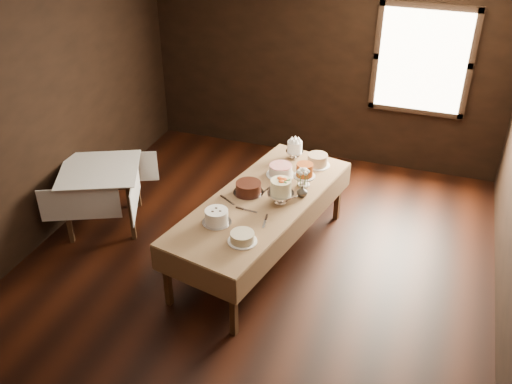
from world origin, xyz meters
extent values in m
cube|color=black|center=(0.00, 0.00, 0.00)|extent=(5.00, 6.00, 0.01)
cube|color=beige|center=(0.00, 0.00, 2.80)|extent=(5.00, 6.00, 0.01)
cube|color=black|center=(0.00, 3.00, 1.40)|extent=(5.00, 0.02, 2.80)
cube|color=black|center=(-2.50, 0.00, 1.40)|extent=(0.02, 6.00, 2.80)
cube|color=#FFEABF|center=(1.30, 2.94, 1.60)|extent=(1.10, 0.05, 1.30)
cube|color=#3D2717|center=(-0.62, -0.68, 0.35)|extent=(0.07, 0.07, 0.69)
cube|color=#3D2717|center=(-0.13, 1.57, 0.35)|extent=(0.07, 0.07, 0.69)
cube|color=#3D2717|center=(0.15, -0.84, 0.35)|extent=(0.07, 0.07, 0.69)
cube|color=#3D2717|center=(0.63, 1.40, 0.35)|extent=(0.07, 0.07, 0.69)
cube|color=#3D2717|center=(0.01, 0.36, 0.73)|extent=(1.40, 2.55, 0.04)
cube|color=#A17C57|center=(0.01, 0.36, 0.76)|extent=(1.47, 2.62, 0.01)
cube|color=#3D2717|center=(-2.17, -0.10, 0.35)|extent=(0.07, 0.07, 0.71)
cube|color=#3D2717|center=(-2.47, 0.55, 0.35)|extent=(0.07, 0.07, 0.71)
cube|color=#3D2717|center=(-1.52, 0.20, 0.35)|extent=(0.07, 0.07, 0.71)
cube|color=#3D2717|center=(-1.82, 0.85, 0.35)|extent=(0.07, 0.07, 0.71)
cube|color=#3D2717|center=(-2.00, 0.37, 0.73)|extent=(1.08, 1.08, 0.04)
cube|color=white|center=(-2.00, 0.37, 0.75)|extent=(1.19, 1.19, 0.01)
cylinder|color=silver|center=(0.07, 1.38, 0.82)|extent=(0.21, 0.21, 0.10)
cylinder|color=white|center=(0.07, 1.38, 0.93)|extent=(0.20, 0.20, 0.12)
cylinder|color=white|center=(0.38, 1.29, 0.77)|extent=(0.30, 0.30, 0.01)
cylinder|color=#CDB089|center=(0.38, 1.29, 0.84)|extent=(0.33, 0.33, 0.13)
cylinder|color=white|center=(0.04, 0.92, 0.77)|extent=(0.33, 0.33, 0.01)
cylinder|color=white|center=(0.04, 0.92, 0.83)|extent=(0.30, 0.30, 0.11)
cylinder|color=white|center=(0.35, 0.79, 0.83)|extent=(0.24, 0.24, 0.14)
cylinder|color=#C6571C|center=(0.35, 0.79, 0.97)|extent=(0.24, 0.24, 0.14)
cylinder|color=silver|center=(-0.17, 0.43, 0.77)|extent=(0.33, 0.33, 0.01)
cylinder|color=#37140B|center=(-0.17, 0.43, 0.84)|extent=(0.28, 0.28, 0.12)
cylinder|color=silver|center=(0.22, 0.36, 0.83)|extent=(0.28, 0.28, 0.14)
cylinder|color=#FBF4BC|center=(0.22, 0.36, 0.98)|extent=(0.27, 0.27, 0.15)
cylinder|color=silver|center=(-0.27, -0.20, 0.77)|extent=(0.30, 0.30, 0.01)
cylinder|color=white|center=(-0.27, -0.20, 0.85)|extent=(0.24, 0.24, 0.14)
cylinder|color=white|center=(0.08, -0.41, 0.77)|extent=(0.28, 0.28, 0.01)
cylinder|color=beige|center=(0.08, -0.41, 0.82)|extent=(0.27, 0.27, 0.09)
cube|color=silver|center=(-0.03, 0.11, 0.77)|extent=(0.24, 0.04, 0.01)
cube|color=silver|center=(0.18, -0.06, 0.77)|extent=(0.06, 0.24, 0.01)
cube|color=silver|center=(0.01, 0.63, 0.77)|extent=(0.08, 0.24, 0.01)
cube|color=silver|center=(0.34, 0.54, 0.77)|extent=(0.18, 0.20, 0.01)
cube|color=silver|center=(-0.29, 0.20, 0.77)|extent=(0.22, 0.15, 0.01)
imported|color=#2D2823|center=(0.39, 0.56, 0.83)|extent=(0.15, 0.15, 0.12)
camera|label=1|loc=(1.66, -4.50, 4.01)|focal=40.17mm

